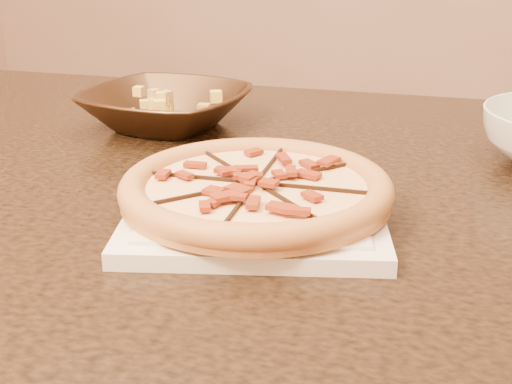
# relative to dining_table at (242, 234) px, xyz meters

# --- Properties ---
(dining_table) EXTENTS (1.60, 1.11, 0.75)m
(dining_table) POSITION_rel_dining_table_xyz_m (0.00, 0.00, 0.00)
(dining_table) COLOR #332113
(dining_table) RESTS_ON floor
(plate) EXTENTS (0.34, 0.34, 0.02)m
(plate) POSITION_rel_dining_table_xyz_m (0.07, -0.14, 0.10)
(plate) COLOR white
(plate) RESTS_ON dining_table
(pizza) EXTENTS (0.30, 0.30, 0.03)m
(pizza) POSITION_rel_dining_table_xyz_m (0.07, -0.14, 0.13)
(pizza) COLOR #B58346
(pizza) RESTS_ON plate
(bronze_bowl) EXTENTS (0.26, 0.26, 0.06)m
(bronze_bowl) POSITION_rel_dining_table_xyz_m (-0.18, 0.15, 0.12)
(bronze_bowl) COLOR #402B1A
(bronze_bowl) RESTS_ON dining_table
(mixed_dish) EXTENTS (0.09, 0.12, 0.03)m
(mixed_dish) POSITION_rel_dining_table_xyz_m (-0.19, 0.15, 0.17)
(mixed_dish) COLOR tan
(mixed_dish) RESTS_ON bronze_bowl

